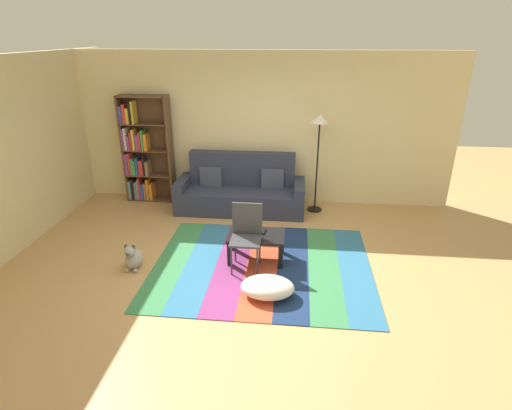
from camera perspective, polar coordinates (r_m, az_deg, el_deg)
ground_plane at (r=5.56m, az=-1.41°, el=-9.01°), size 14.00×14.00×0.00m
back_wall at (r=7.42m, az=0.99°, el=10.62°), size 6.80×0.10×2.70m
left_wall at (r=6.94m, az=-29.96°, el=6.63°), size 0.10×5.50×2.70m
rug at (r=5.63m, az=0.88°, el=-8.51°), size 2.96×2.41×0.01m
couch at (r=7.25m, az=-2.13°, el=1.93°), size 2.26×0.80×1.00m
bookshelf at (r=7.80m, az=-15.75°, el=7.02°), size 0.90×0.28×1.96m
coffee_table at (r=5.63m, az=0.07°, el=-4.80°), size 0.78×0.50×0.38m
pouf at (r=4.99m, az=1.63°, el=-11.52°), size 0.65×0.46×0.23m
dog at (r=5.75m, az=-16.93°, el=-7.12°), size 0.22×0.35×0.40m
standing_lamp at (r=6.95m, az=8.92°, el=10.24°), size 0.32×0.32×1.73m
tv_remote at (r=5.66m, az=1.08°, el=-3.77°), size 0.06×0.15×0.02m
folding_chair at (r=5.38m, az=-1.35°, el=-3.69°), size 0.40×0.40×0.90m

